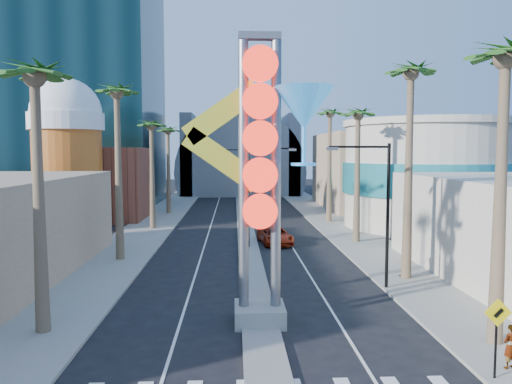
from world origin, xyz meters
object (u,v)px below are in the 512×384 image
at_px(neon_sign, 279,157).
at_px(red_pickup, 275,236).
at_px(pedestrian_a, 510,346).
at_px(pedestrian_b, 403,262).

relative_size(neon_sign, red_pickup, 2.50).
bearing_deg(pedestrian_a, neon_sign, -59.32).
xyz_separation_m(neon_sign, red_pickup, (1.43, 18.90, -6.61)).
height_order(neon_sign, red_pickup, neon_sign).
bearing_deg(pedestrian_b, red_pickup, -58.28).
bearing_deg(neon_sign, pedestrian_a, -35.21).
height_order(neon_sign, pedestrian_a, neon_sign).
bearing_deg(neon_sign, red_pickup, 85.67).
height_order(neon_sign, pedestrian_b, neon_sign).
relative_size(neon_sign, pedestrian_b, 7.68).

